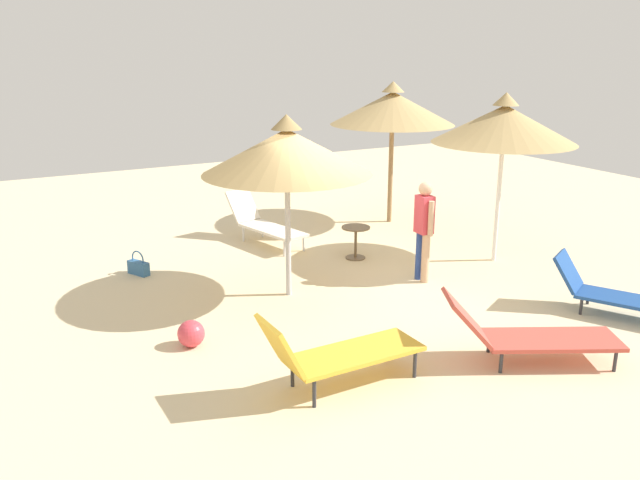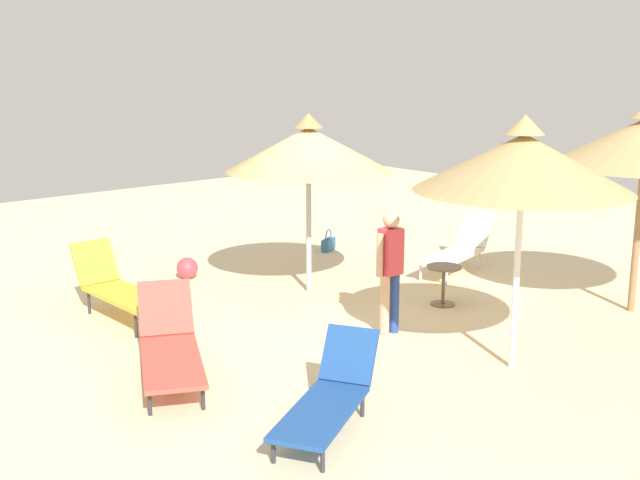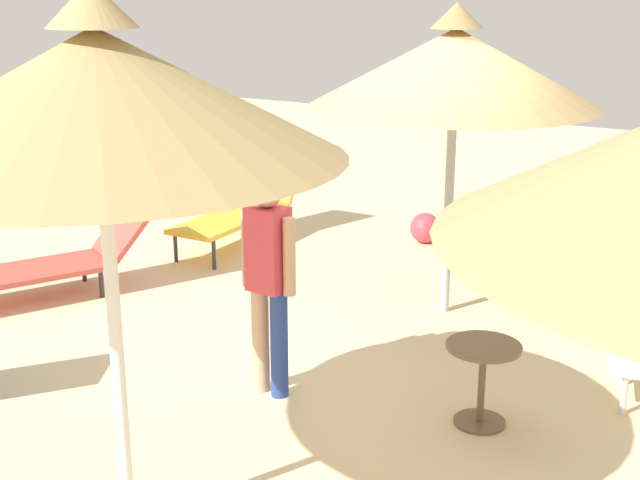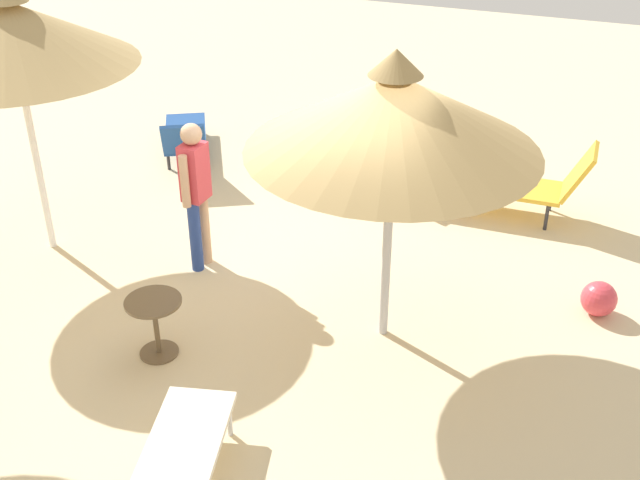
{
  "view_description": "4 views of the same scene",
  "coord_description": "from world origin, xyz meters",
  "px_view_note": "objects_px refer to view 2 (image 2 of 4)",
  "views": [
    {
      "loc": [
        -8.37,
        4.99,
        3.78
      ],
      "look_at": [
        0.44,
        0.23,
        0.76
      ],
      "focal_mm": 37.07,
      "sensor_mm": 36.0,
      "label": 1
    },
    {
      "loc": [
        -7.38,
        -8.25,
        3.54
      ],
      "look_at": [
        -0.25,
        -0.06,
        1.07
      ],
      "focal_mm": 44.21,
      "sensor_mm": 36.0,
      "label": 2
    },
    {
      "loc": [
        3.16,
        -6.21,
        2.98
      ],
      "look_at": [
        -0.58,
        0.09,
        0.75
      ],
      "focal_mm": 48.67,
      "sensor_mm": 36.0,
      "label": 3
    },
    {
      "loc": [
        6.32,
        2.47,
        4.66
      ],
      "look_at": [
        0.4,
        0.24,
        0.95
      ],
      "focal_mm": 44.84,
      "sensor_mm": 36.0,
      "label": 4
    }
  ],
  "objects_px": {
    "parasol_umbrella_edge": "(308,149)",
    "lounge_chair_near_left": "(170,345)",
    "lounge_chair_far_left": "(459,248)",
    "handbag": "(328,244)",
    "person_standing_back": "(390,265)",
    "lounge_chair_far_right": "(118,287)",
    "parasol_umbrella_near_right": "(523,162)",
    "side_table_round": "(444,279)",
    "beach_ball": "(187,268)",
    "lounge_chair_center": "(329,395)"
  },
  "relations": [
    {
      "from": "parasol_umbrella_edge",
      "to": "lounge_chair_near_left",
      "type": "height_order",
      "value": "parasol_umbrella_edge"
    },
    {
      "from": "lounge_chair_near_left",
      "to": "lounge_chair_far_left",
      "type": "relative_size",
      "value": 1.09
    },
    {
      "from": "handbag",
      "to": "lounge_chair_near_left",
      "type": "bearing_deg",
      "value": -148.1
    },
    {
      "from": "person_standing_back",
      "to": "handbag",
      "type": "distance_m",
      "value": 4.82
    },
    {
      "from": "lounge_chair_near_left",
      "to": "lounge_chair_far_right",
      "type": "height_order",
      "value": "lounge_chair_far_right"
    },
    {
      "from": "lounge_chair_far_left",
      "to": "person_standing_back",
      "type": "bearing_deg",
      "value": -155.77
    },
    {
      "from": "parasol_umbrella_near_right",
      "to": "person_standing_back",
      "type": "relative_size",
      "value": 1.8
    },
    {
      "from": "lounge_chair_far_right",
      "to": "side_table_round",
      "type": "relative_size",
      "value": 3.24
    },
    {
      "from": "handbag",
      "to": "lounge_chair_far_right",
      "type": "bearing_deg",
      "value": -168.01
    },
    {
      "from": "person_standing_back",
      "to": "beach_ball",
      "type": "bearing_deg",
      "value": 98.01
    },
    {
      "from": "lounge_chair_near_left",
      "to": "person_standing_back",
      "type": "distance_m",
      "value": 3.06
    },
    {
      "from": "lounge_chair_far_right",
      "to": "handbag",
      "type": "relative_size",
      "value": 4.49
    },
    {
      "from": "lounge_chair_far_left",
      "to": "beach_ball",
      "type": "distance_m",
      "value": 4.62
    },
    {
      "from": "parasol_umbrella_near_right",
      "to": "parasol_umbrella_edge",
      "type": "bearing_deg",
      "value": 86.65
    },
    {
      "from": "lounge_chair_center",
      "to": "beach_ball",
      "type": "bearing_deg",
      "value": 71.77
    },
    {
      "from": "lounge_chair_center",
      "to": "lounge_chair_far_left",
      "type": "relative_size",
      "value": 0.9
    },
    {
      "from": "parasol_umbrella_near_right",
      "to": "handbag",
      "type": "height_order",
      "value": "parasol_umbrella_near_right"
    },
    {
      "from": "parasol_umbrella_edge",
      "to": "lounge_chair_center",
      "type": "distance_m",
      "value": 5.1
    },
    {
      "from": "parasol_umbrella_near_right",
      "to": "beach_ball",
      "type": "distance_m",
      "value": 6.36
    },
    {
      "from": "parasol_umbrella_near_right",
      "to": "handbag",
      "type": "relative_size",
      "value": 6.94
    },
    {
      "from": "lounge_chair_center",
      "to": "side_table_round",
      "type": "relative_size",
      "value": 3.07
    },
    {
      "from": "parasol_umbrella_near_right",
      "to": "lounge_chair_far_right",
      "type": "xyz_separation_m",
      "value": [
        -2.61,
        4.78,
        -2.0
      ]
    },
    {
      "from": "lounge_chair_center",
      "to": "side_table_round",
      "type": "bearing_deg",
      "value": 25.55
    },
    {
      "from": "lounge_chair_far_right",
      "to": "person_standing_back",
      "type": "height_order",
      "value": "person_standing_back"
    },
    {
      "from": "lounge_chair_center",
      "to": "handbag",
      "type": "height_order",
      "value": "lounge_chair_center"
    },
    {
      "from": "parasol_umbrella_edge",
      "to": "side_table_round",
      "type": "distance_m",
      "value": 2.81
    },
    {
      "from": "person_standing_back",
      "to": "handbag",
      "type": "height_order",
      "value": "person_standing_back"
    },
    {
      "from": "parasol_umbrella_edge",
      "to": "lounge_chair_far_left",
      "type": "xyz_separation_m",
      "value": [
        2.71,
        -0.77,
        -1.83
      ]
    },
    {
      "from": "parasol_umbrella_edge",
      "to": "side_table_round",
      "type": "relative_size",
      "value": 4.7
    },
    {
      "from": "parasol_umbrella_edge",
      "to": "handbag",
      "type": "relative_size",
      "value": 6.5
    },
    {
      "from": "parasol_umbrella_near_right",
      "to": "side_table_round",
      "type": "distance_m",
      "value": 3.22
    },
    {
      "from": "lounge_chair_near_left",
      "to": "lounge_chair_far_left",
      "type": "bearing_deg",
      "value": 7.35
    },
    {
      "from": "parasol_umbrella_near_right",
      "to": "beach_ball",
      "type": "xyz_separation_m",
      "value": [
        -0.81,
        5.89,
        -2.26
      ]
    },
    {
      "from": "lounge_chair_center",
      "to": "person_standing_back",
      "type": "xyz_separation_m",
      "value": [
        2.43,
        1.53,
        0.6
      ]
    },
    {
      "from": "parasol_umbrella_near_right",
      "to": "side_table_round",
      "type": "relative_size",
      "value": 5.01
    },
    {
      "from": "parasol_umbrella_near_right",
      "to": "lounge_chair_far_left",
      "type": "xyz_separation_m",
      "value": [
        2.95,
        3.22,
        -2.03
      ]
    },
    {
      "from": "lounge_chair_near_left",
      "to": "lounge_chair_far_left",
      "type": "distance_m",
      "value": 6.17
    },
    {
      "from": "person_standing_back",
      "to": "parasol_umbrella_edge",
      "type": "bearing_deg",
      "value": 77.99
    },
    {
      "from": "parasol_umbrella_edge",
      "to": "lounge_chair_far_right",
      "type": "bearing_deg",
      "value": 164.41
    },
    {
      "from": "lounge_chair_near_left",
      "to": "parasol_umbrella_edge",
      "type": "bearing_deg",
      "value": 24.59
    },
    {
      "from": "parasol_umbrella_edge",
      "to": "lounge_chair_far_left",
      "type": "bearing_deg",
      "value": -15.84
    },
    {
      "from": "side_table_round",
      "to": "person_standing_back",
      "type": "bearing_deg",
      "value": -166.9
    },
    {
      "from": "lounge_chair_far_left",
      "to": "lounge_chair_near_left",
      "type": "bearing_deg",
      "value": -172.65
    },
    {
      "from": "parasol_umbrella_edge",
      "to": "handbag",
      "type": "height_order",
      "value": "parasol_umbrella_edge"
    },
    {
      "from": "person_standing_back",
      "to": "side_table_round",
      "type": "relative_size",
      "value": 2.79
    },
    {
      "from": "lounge_chair_near_left",
      "to": "lounge_chair_center",
      "type": "bearing_deg",
      "value": -76.93
    },
    {
      "from": "person_standing_back",
      "to": "lounge_chair_far_left",
      "type": "bearing_deg",
      "value": 24.23
    },
    {
      "from": "lounge_chair_near_left",
      "to": "side_table_round",
      "type": "height_order",
      "value": "lounge_chair_near_left"
    },
    {
      "from": "lounge_chair_far_right",
      "to": "parasol_umbrella_edge",
      "type": "bearing_deg",
      "value": -15.59
    },
    {
      "from": "parasol_umbrella_edge",
      "to": "beach_ball",
      "type": "height_order",
      "value": "parasol_umbrella_edge"
    }
  ]
}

